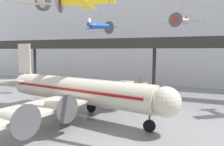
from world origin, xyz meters
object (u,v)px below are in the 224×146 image
(suspended_plane_cream_biplane, at_px, (41,0))
(suspended_plane_yellow_lowwing, at_px, (86,0))
(suspended_plane_silver_racer, at_px, (181,20))
(suspended_plane_blue_trainer, at_px, (100,26))
(airliner_silver_main, at_px, (76,90))

(suspended_plane_cream_biplane, bearing_deg, suspended_plane_yellow_lowwing, -154.33)
(suspended_plane_silver_racer, height_order, suspended_plane_blue_trainer, suspended_plane_silver_racer)
(airliner_silver_main, relative_size, suspended_plane_cream_biplane, 3.71)
(suspended_plane_silver_racer, bearing_deg, suspended_plane_blue_trainer, -57.17)
(airliner_silver_main, height_order, suspended_plane_cream_biplane, suspended_plane_cream_biplane)
(suspended_plane_silver_racer, xyz_separation_m, suspended_plane_blue_trainer, (-13.14, -4.09, -0.86))
(suspended_plane_silver_racer, relative_size, suspended_plane_yellow_lowwing, 1.03)
(suspended_plane_yellow_lowwing, bearing_deg, suspended_plane_cream_biplane, -44.79)
(airliner_silver_main, xyz_separation_m, suspended_plane_cream_biplane, (-13.62, 9.67, 14.44))
(airliner_silver_main, bearing_deg, suspended_plane_yellow_lowwing, 74.94)
(airliner_silver_main, height_order, suspended_plane_silver_racer, suspended_plane_silver_racer)
(airliner_silver_main, height_order, suspended_plane_yellow_lowwing, suspended_plane_yellow_lowwing)
(airliner_silver_main, xyz_separation_m, suspended_plane_blue_trainer, (-2.01, 10.91, 9.32))
(airliner_silver_main, distance_m, suspended_plane_yellow_lowwing, 11.69)
(suspended_plane_yellow_lowwing, bearing_deg, suspended_plane_silver_racer, -142.76)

